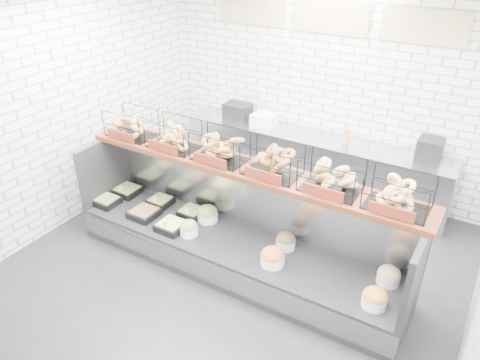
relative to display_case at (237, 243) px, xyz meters
The scene contains 5 objects.
ground 0.47m from the display_case, 88.37° to the right, with size 5.50×5.50×0.00m, color black.
room_shell 1.75m from the display_case, 87.81° to the left, with size 5.02×5.51×3.01m.
display_case is the anchor object (origin of this frame).
bagel_shelf 1.08m from the display_case, 86.06° to the left, with size 4.10×0.50×0.40m.
prep_counter 2.09m from the display_case, 89.82° to the left, with size 4.00×0.60×1.20m.
Camera 1 is at (2.30, -3.41, 3.63)m, focal length 35.00 mm.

